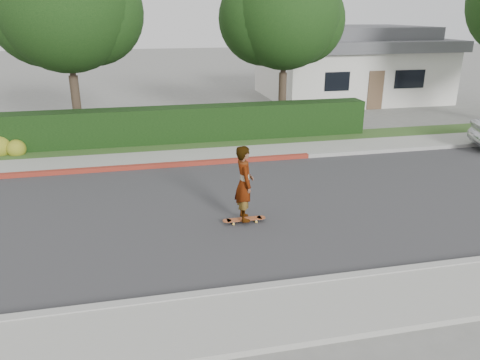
# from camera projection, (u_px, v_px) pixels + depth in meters

# --- Properties ---
(ground) EXTENTS (120.00, 120.00, 0.00)m
(ground) POSITION_uv_depth(u_px,v_px,m) (324.00, 201.00, 13.45)
(ground) COLOR slate
(ground) RESTS_ON ground
(road) EXTENTS (60.00, 8.00, 0.01)m
(road) POSITION_uv_depth(u_px,v_px,m) (324.00, 201.00, 13.45)
(road) COLOR #2D2D30
(road) RESTS_ON ground
(curb_near) EXTENTS (60.00, 0.20, 0.15)m
(curb_near) POSITION_uv_depth(u_px,v_px,m) (400.00, 272.00, 9.66)
(curb_near) COLOR #9E9E99
(curb_near) RESTS_ON ground
(sidewalk_near) EXTENTS (60.00, 1.60, 0.12)m
(sidewalk_near) POSITION_uv_depth(u_px,v_px,m) (425.00, 297.00, 8.84)
(sidewalk_near) COLOR gray
(sidewalk_near) RESTS_ON ground
(curb_far) EXTENTS (60.00, 0.20, 0.15)m
(curb_far) POSITION_uv_depth(u_px,v_px,m) (282.00, 157.00, 17.19)
(curb_far) COLOR #9E9E99
(curb_far) RESTS_ON ground
(curb_red_section) EXTENTS (12.00, 0.21, 0.15)m
(curb_red_section) POSITION_uv_depth(u_px,v_px,m) (144.00, 167.00, 16.18)
(curb_red_section) COLOR maroon
(curb_red_section) RESTS_ON ground
(sidewalk_far) EXTENTS (60.00, 1.60, 0.12)m
(sidewalk_far) POSITION_uv_depth(u_px,v_px,m) (275.00, 151.00, 18.02)
(sidewalk_far) COLOR gray
(sidewalk_far) RESTS_ON ground
(planting_strip) EXTENTS (60.00, 1.60, 0.10)m
(planting_strip) POSITION_uv_depth(u_px,v_px,m) (264.00, 141.00, 19.50)
(planting_strip) COLOR #2D4C1E
(planting_strip) RESTS_ON ground
(hedge) EXTENTS (15.00, 1.00, 1.50)m
(hedge) POSITION_uv_depth(u_px,v_px,m) (190.00, 125.00, 19.20)
(hedge) COLOR black
(hedge) RESTS_ON ground
(flowering_shrub) EXTENTS (1.40, 1.00, 0.90)m
(flowering_shrub) POSITION_uv_depth(u_px,v_px,m) (5.00, 148.00, 17.49)
(flowering_shrub) COLOR #2D4C19
(flowering_shrub) RESTS_ON ground
(tree_left) EXTENTS (5.99, 5.21, 8.00)m
(tree_left) POSITION_uv_depth(u_px,v_px,m) (65.00, 8.00, 18.11)
(tree_left) COLOR #33261C
(tree_left) RESTS_ON ground
(tree_center) EXTENTS (5.66, 4.84, 7.44)m
(tree_center) POSITION_uv_depth(u_px,v_px,m) (283.00, 17.00, 20.52)
(tree_center) COLOR #33261C
(tree_center) RESTS_ON ground
(house) EXTENTS (10.60, 8.60, 4.30)m
(house) POSITION_uv_depth(u_px,v_px,m) (349.00, 63.00, 29.05)
(house) COLOR beige
(house) RESTS_ON ground
(skateboard) EXTENTS (1.12, 0.23, 0.10)m
(skateboard) POSITION_uv_depth(u_px,v_px,m) (244.00, 219.00, 12.03)
(skateboard) COLOR gold
(skateboard) RESTS_ON ground
(skateboarder) EXTENTS (0.48, 0.72, 1.95)m
(skateboarder) POSITION_uv_depth(u_px,v_px,m) (244.00, 183.00, 11.69)
(skateboarder) COLOR white
(skateboarder) RESTS_ON skateboard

